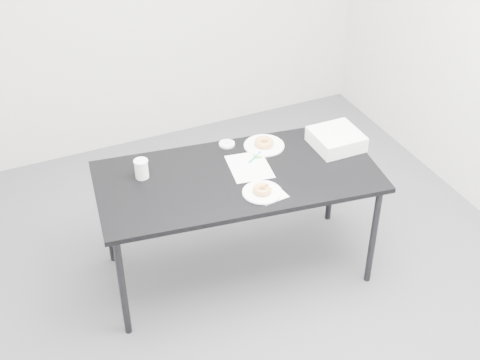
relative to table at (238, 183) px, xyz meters
name	(u,v)px	position (x,y,z in m)	size (l,w,h in m)	color
floor	(234,292)	(-0.11, -0.18, -0.71)	(4.00, 4.00, 0.00)	#48484C
table	(238,183)	(0.00, 0.00, 0.00)	(1.78, 1.01, 0.77)	black
scorecard	(249,167)	(0.10, 0.05, 0.06)	(0.24, 0.30, 0.00)	white
logo_patch	(257,156)	(0.19, 0.12, 0.06)	(0.05, 0.05, 0.00)	green
pen	(255,157)	(0.17, 0.12, 0.07)	(0.01, 0.01, 0.14)	#0B6F7C
napkin	(270,194)	(0.09, -0.25, 0.06)	(0.16, 0.16, 0.00)	white
plate_near	(262,192)	(0.05, -0.23, 0.06)	(0.23, 0.23, 0.01)	white
donut_near	(262,189)	(0.05, -0.23, 0.09)	(0.11, 0.11, 0.04)	#C87F3F
plate_far	(264,145)	(0.28, 0.22, 0.06)	(0.26, 0.26, 0.01)	white
donut_far	(264,142)	(0.28, 0.22, 0.09)	(0.12, 0.12, 0.04)	#C87F3F
coffee_cup	(141,169)	(-0.53, 0.21, 0.12)	(0.08, 0.08, 0.12)	white
cup_lid	(227,144)	(0.07, 0.33, 0.07)	(0.10, 0.10, 0.01)	white
bakery_box	(336,139)	(0.70, 0.04, 0.11)	(0.29, 0.29, 0.10)	white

